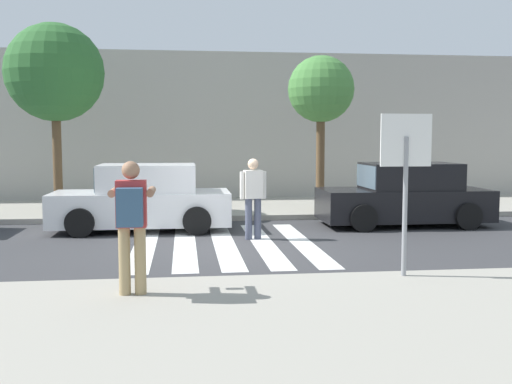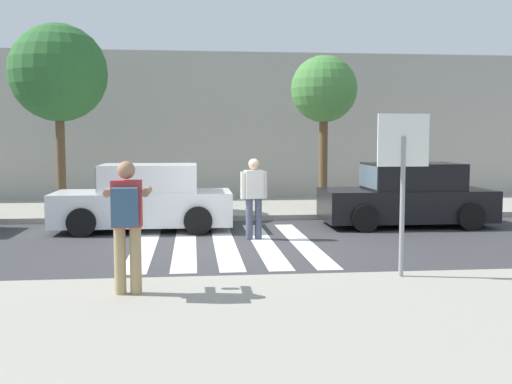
{
  "view_description": "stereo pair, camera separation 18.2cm",
  "coord_description": "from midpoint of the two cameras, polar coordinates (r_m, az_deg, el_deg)",
  "views": [
    {
      "loc": [
        -0.81,
        -11.83,
        2.15
      ],
      "look_at": [
        0.6,
        -0.2,
        1.1
      ],
      "focal_mm": 42.0,
      "sensor_mm": 36.0,
      "label": 1
    },
    {
      "loc": [
        -0.63,
        -11.85,
        2.15
      ],
      "look_at": [
        0.6,
        -0.2,
        1.1
      ],
      "focal_mm": 42.0,
      "sensor_mm": 36.0,
      "label": 2
    }
  ],
  "objects": [
    {
      "name": "parked_car_black",
      "position": [
        15.18,
        14.56,
        -0.43
      ],
      "size": [
        4.1,
        1.92,
        1.55
      ],
      "color": "black",
      "rests_on": "ground"
    },
    {
      "name": "street_tree_center",
      "position": [
        16.94,
        6.79,
        9.56
      ],
      "size": [
        1.85,
        1.85,
        4.3
      ],
      "color": "brown",
      "rests_on": "sidewalk_far"
    },
    {
      "name": "crosswalk_stripe_1",
      "position": [
        12.23,
        -6.33,
        -5.01
      ],
      "size": [
        0.44,
        5.2,
        0.01
      ],
      "primitive_type": "cube",
      "color": "silver",
      "rests_on": "ground"
    },
    {
      "name": "ground_plane",
      "position": [
        12.06,
        -2.51,
        -5.16
      ],
      "size": [
        120.0,
        120.0,
        0.0
      ],
      "primitive_type": "plane",
      "color": "#38383A"
    },
    {
      "name": "building_facade_far",
      "position": [
        22.26,
        -4.2,
        6.07
      ],
      "size": [
        56.0,
        4.0,
        5.04
      ],
      "primitive_type": "cube",
      "color": "#ADA89E",
      "rests_on": "ground"
    },
    {
      "name": "crosswalk_stripe_0",
      "position": [
        12.26,
        -10.08,
        -5.04
      ],
      "size": [
        0.44,
        5.2,
        0.01
      ],
      "primitive_type": "cube",
      "color": "silver",
      "rests_on": "ground"
    },
    {
      "name": "pedestrian_crossing",
      "position": [
        12.72,
        0.2,
        -0.18
      ],
      "size": [
        0.57,
        0.29,
        1.72
      ],
      "color": "#474C60",
      "rests_on": "ground"
    },
    {
      "name": "crosswalk_stripe_4",
      "position": [
        12.45,
        4.82,
        -4.82
      ],
      "size": [
        0.44,
        5.2,
        0.01
      ],
      "primitive_type": "cube",
      "color": "silver",
      "rests_on": "ground"
    },
    {
      "name": "sidewalk_near",
      "position": [
        6.06,
        1.22,
        -14.98
      ],
      "size": [
        60.0,
        6.0,
        0.14
      ],
      "primitive_type": "cube",
      "color": "#9E998C",
      "rests_on": "ground"
    },
    {
      "name": "street_tree_west",
      "position": [
        17.1,
        -18.01,
        10.68
      ],
      "size": [
        2.6,
        2.6,
        5.06
      ],
      "color": "brown",
      "rests_on": "sidewalk_far"
    },
    {
      "name": "sidewalk_far",
      "position": [
        17.98,
        -3.69,
        -1.53
      ],
      "size": [
        60.0,
        4.8,
        0.14
      ],
      "primitive_type": "cube",
      "color": "#9E998C",
      "rests_on": "ground"
    },
    {
      "name": "crosswalk_stripe_2",
      "position": [
        12.25,
        -2.57,
        -4.97
      ],
      "size": [
        0.44,
        5.2,
        0.01
      ],
      "primitive_type": "cube",
      "color": "silver",
      "rests_on": "ground"
    },
    {
      "name": "photographer_with_backpack",
      "position": [
        7.82,
        -11.56,
        -2.21
      ],
      "size": [
        0.58,
        0.84,
        1.72
      ],
      "color": "tan",
      "rests_on": "sidewalk_near"
    },
    {
      "name": "crosswalk_stripe_3",
      "position": [
        12.33,
        1.16,
        -4.91
      ],
      "size": [
        0.44,
        5.2,
        0.01
      ],
      "primitive_type": "cube",
      "color": "silver",
      "rests_on": "ground"
    },
    {
      "name": "stop_sign",
      "position": [
        8.92,
        14.39,
        3.08
      ],
      "size": [
        0.76,
        0.08,
        2.37
      ],
      "color": "gray",
      "rests_on": "sidewalk_near"
    },
    {
      "name": "parked_car_white",
      "position": [
        14.25,
        -10.16,
        -0.69
      ],
      "size": [
        4.1,
        1.92,
        1.55
      ],
      "color": "white",
      "rests_on": "ground"
    }
  ]
}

